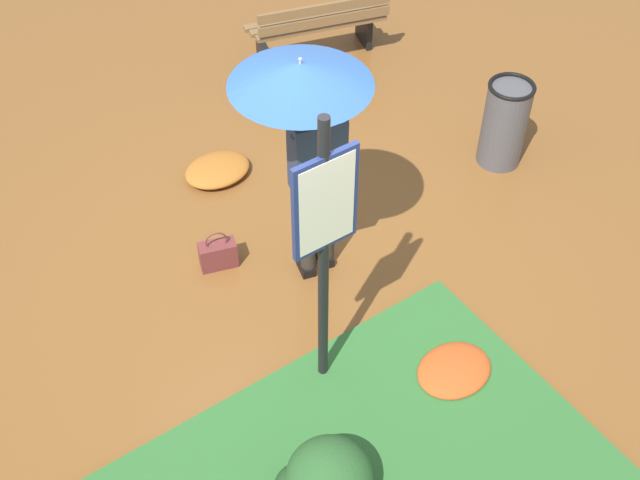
# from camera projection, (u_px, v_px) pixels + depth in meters

# --- Properties ---
(ground_plane) EXTENTS (18.00, 18.00, 0.00)m
(ground_plane) POSITION_uv_depth(u_px,v_px,m) (301.00, 281.00, 6.46)
(ground_plane) COLOR brown
(person_with_umbrella) EXTENTS (0.96, 0.96, 2.04)m
(person_with_umbrella) POSITION_uv_depth(u_px,v_px,m) (308.00, 117.00, 5.42)
(person_with_umbrella) COLOR #2D2823
(person_with_umbrella) RESTS_ON ground_plane
(info_sign_post) EXTENTS (0.44, 0.07, 2.30)m
(info_sign_post) POSITION_uv_depth(u_px,v_px,m) (324.00, 234.00, 4.79)
(info_sign_post) COLOR black
(info_sign_post) RESTS_ON ground_plane
(handbag) EXTENTS (0.33, 0.22, 0.37)m
(handbag) POSITION_uv_depth(u_px,v_px,m) (218.00, 254.00, 6.49)
(handbag) COLOR brown
(handbag) RESTS_ON ground_plane
(park_bench) EXTENTS (1.44, 0.74, 0.75)m
(park_bench) POSITION_uv_depth(u_px,v_px,m) (318.00, 29.00, 8.36)
(park_bench) COLOR black
(park_bench) RESTS_ON ground_plane
(trash_bin) EXTENTS (0.42, 0.42, 0.83)m
(trash_bin) POSITION_uv_depth(u_px,v_px,m) (505.00, 123.00, 7.22)
(trash_bin) COLOR #4C4C51
(trash_bin) RESTS_ON ground_plane
(leaf_pile_near_person) EXTENTS (0.61, 0.49, 0.13)m
(leaf_pile_near_person) POSITION_uv_depth(u_px,v_px,m) (217.00, 170.00, 7.31)
(leaf_pile_near_person) COLOR #A86023
(leaf_pile_near_person) RESTS_ON ground_plane
(leaf_pile_by_bench) EXTENTS (0.58, 0.46, 0.13)m
(leaf_pile_by_bench) POSITION_uv_depth(u_px,v_px,m) (454.00, 370.00, 5.78)
(leaf_pile_by_bench) COLOR #B74C1E
(leaf_pile_by_bench) RESTS_ON ground_plane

